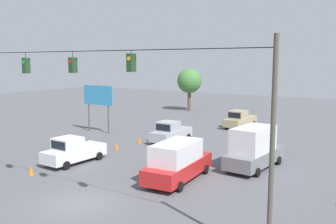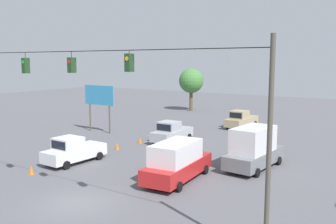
{
  "view_description": "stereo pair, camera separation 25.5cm",
  "coord_description": "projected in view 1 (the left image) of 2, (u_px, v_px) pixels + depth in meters",
  "views": [
    {
      "loc": [
        -15.34,
        14.05,
        7.97
      ],
      "look_at": [
        0.29,
        -9.52,
        4.09
      ],
      "focal_mm": 40.0,
      "sensor_mm": 36.0,
      "label": 1
    },
    {
      "loc": [
        -15.55,
        13.91,
        7.97
      ],
      "look_at": [
        0.29,
        -9.52,
        4.09
      ],
      "focal_mm": 40.0,
      "sensor_mm": 36.0,
      "label": 2
    }
  ],
  "objects": [
    {
      "name": "traffic_cone_nearest",
      "position": [
        31.0,
        170.0,
        26.34
      ],
      "size": [
        0.36,
        0.36,
        0.64
      ],
      "primitive_type": "cone",
      "color": "orange",
      "rests_on": "ground_plane"
    },
    {
      "name": "box_truck_grey_oncoming_far",
      "position": [
        254.0,
        148.0,
        27.77
      ],
      "size": [
        2.78,
        6.18,
        3.15
      ],
      "color": "slate",
      "rests_on": "ground_plane"
    },
    {
      "name": "traffic_cone_second",
      "position": [
        63.0,
        161.0,
        28.69
      ],
      "size": [
        0.36,
        0.36,
        0.64
      ],
      "primitive_type": "cone",
      "color": "orange",
      "rests_on": "ground_plane"
    },
    {
      "name": "ground_plane",
      "position": [
        79.0,
        203.0,
        21.08
      ],
      "size": [
        140.0,
        140.0,
        0.0
      ],
      "primitive_type": "plane",
      "color": "#56565B"
    },
    {
      "name": "traffic_cone_farthest",
      "position": [
        158.0,
        135.0,
        38.96
      ],
      "size": [
        0.36,
        0.36,
        0.64
      ],
      "primitive_type": "cone",
      "color": "orange",
      "rests_on": "ground_plane"
    },
    {
      "name": "roadside_billboard",
      "position": [
        98.0,
        98.0,
        41.65
      ],
      "size": [
        4.27,
        0.16,
        5.26
      ],
      "color": "#4C473D",
      "rests_on": "ground_plane"
    },
    {
      "name": "pickup_truck_silver_withflow_far",
      "position": [
        171.0,
        132.0,
        36.86
      ],
      "size": [
        2.33,
        5.2,
        2.12
      ],
      "color": "#A8AAB2",
      "rests_on": "ground_plane"
    },
    {
      "name": "pickup_truck_tan_withflow_deep",
      "position": [
        240.0,
        120.0,
        44.88
      ],
      "size": [
        2.33,
        5.59,
        2.12
      ],
      "color": "tan",
      "rests_on": "ground_plane"
    },
    {
      "name": "traffic_cone_fifth",
      "position": [
        139.0,
        140.0,
        36.41
      ],
      "size": [
        0.36,
        0.36,
        0.64
      ],
      "primitive_type": "cone",
      "color": "orange",
      "rests_on": "ground_plane"
    },
    {
      "name": "traffic_cone_third",
      "position": [
        95.0,
        153.0,
        31.29
      ],
      "size": [
        0.36,
        0.36,
        0.64
      ],
      "primitive_type": "cone",
      "color": "orange",
      "rests_on": "ground_plane"
    },
    {
      "name": "overhead_signal_span",
      "position": [
        74.0,
        106.0,
        20.25
      ],
      "size": [
        22.03,
        0.38,
        8.99
      ],
      "color": "#4C473D",
      "rests_on": "ground_plane"
    },
    {
      "name": "traffic_cone_fourth",
      "position": [
        116.0,
        146.0,
        33.86
      ],
      "size": [
        0.36,
        0.36,
        0.64
      ],
      "primitive_type": "cone",
      "color": "orange",
      "rests_on": "ground_plane"
    },
    {
      "name": "box_truck_red_crossing_near",
      "position": [
        178.0,
        161.0,
        24.98
      ],
      "size": [
        2.92,
        6.58,
        2.65
      ],
      "color": "red",
      "rests_on": "ground_plane"
    },
    {
      "name": "tree_horizon_left",
      "position": [
        189.0,
        81.0,
        59.75
      ],
      "size": [
        3.91,
        3.91,
        6.76
      ],
      "color": "brown",
      "rests_on": "ground_plane"
    },
    {
      "name": "pickup_truck_white_parked_shoulder",
      "position": [
        73.0,
        151.0,
        29.27
      ],
      "size": [
        2.3,
        5.21,
        2.12
      ],
      "color": "silver",
      "rests_on": "ground_plane"
    }
  ]
}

